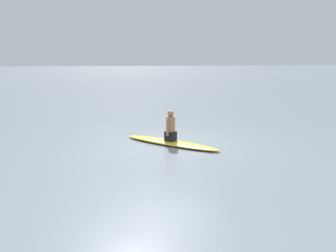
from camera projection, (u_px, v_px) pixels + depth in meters
The scene contains 3 objects.
ground_plane at pixel (177, 143), 10.52m from camera, with size 400.00×400.00×0.00m, color gray.
surfboard at pixel (171, 143), 10.38m from camera, with size 3.35×0.61×0.12m, color gold.
person_paddler at pixel (171, 127), 10.29m from camera, with size 0.39×0.40×0.93m.
Camera 1 is at (-3.36, -9.67, 2.48)m, focal length 36.48 mm.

